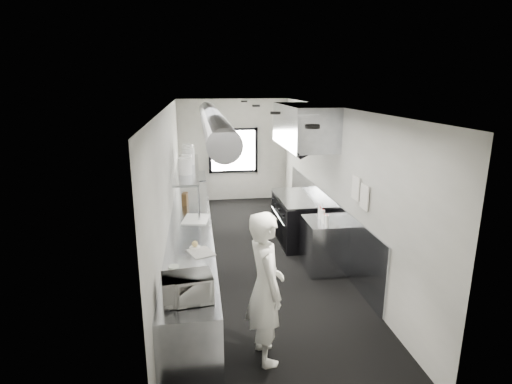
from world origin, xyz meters
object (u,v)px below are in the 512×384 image
object	(u,v)px
plate_stack_c	(188,156)
deli_tub_a	(179,287)
line_cook	(265,288)
deli_tub_b	(174,270)
far_work_table	(192,193)
cutting_board	(196,219)
pass_shelf	(188,169)
small_plate	(195,247)
knife_block	(185,199)
prep_counter	(192,248)
range	(298,219)
squeeze_bottle_c	(323,216)
microwave	(187,288)
squeeze_bottle_a	(327,221)
plate_stack_a	(185,166)
squeeze_bottle_d	(320,213)
bottle_station	(323,245)
plate_stack_b	(186,162)
plate_stack_d	(188,152)
squeeze_bottle_b	(324,219)
squeeze_bottle_e	(320,211)
exhaust_hood	(303,126)

from	to	relation	value
plate_stack_c	deli_tub_a	bearing A→B (deg)	-91.23
line_cook	deli_tub_b	distance (m)	1.21
far_work_table	deli_tub_a	distance (m)	6.06
cutting_board	plate_stack_c	size ratio (longest dim) A/B	1.61
pass_shelf	small_plate	distance (m)	2.66
knife_block	prep_counter	bearing A→B (deg)	-76.43
line_cook	cutting_board	world-z (taller)	line_cook
range	squeeze_bottle_c	bearing A→B (deg)	-87.06
microwave	squeeze_bottle_a	world-z (taller)	microwave
far_work_table	plate_stack_a	distance (m)	3.11
microwave	cutting_board	xyz separation A→B (m)	(0.10, 2.74, -0.14)
knife_block	squeeze_bottle_d	bearing A→B (deg)	-19.08
deli_tub_b	plate_stack_c	size ratio (longest dim) A/B	0.39
bottle_station	plate_stack_a	distance (m)	2.89
plate_stack_b	bottle_station	bearing A→B (deg)	-32.65
far_work_table	cutting_board	bearing A→B (deg)	-88.45
cutting_board	knife_block	xyz separation A→B (m)	(-0.21, 0.95, 0.11)
plate_stack_d	deli_tub_a	bearing A→B (deg)	-90.90
deli_tub_a	cutting_board	size ratio (longest dim) A/B	0.24
prep_counter	bottle_station	bearing A→B (deg)	-4.97
microwave	squeeze_bottle_b	bearing A→B (deg)	37.47
far_work_table	squeeze_bottle_e	distance (m)	4.34
knife_block	plate_stack_d	distance (m)	1.40
exhaust_hood	line_cook	world-z (taller)	exhaust_hood
plate_stack_b	squeeze_bottle_e	bearing A→B (deg)	-28.23
squeeze_bottle_c	microwave	bearing A→B (deg)	-134.08
deli_tub_b	squeeze_bottle_d	distance (m)	3.04
deli_tub_a	squeeze_bottle_e	world-z (taller)	squeeze_bottle_e
range	cutting_board	xyz separation A→B (m)	(-2.09, -1.01, 0.44)
squeeze_bottle_b	deli_tub_b	bearing A→B (deg)	-148.15
knife_block	plate_stack_a	bearing A→B (deg)	-74.04
bottle_station	line_cook	xyz separation A→B (m)	(-1.42, -2.24, 0.47)
squeeze_bottle_a	squeeze_bottle_b	distance (m)	0.15
deli_tub_b	squeeze_bottle_b	size ratio (longest dim) A/B	0.83
plate_stack_a	squeeze_bottle_d	distance (m)	2.61
far_work_table	line_cook	size ratio (longest dim) A/B	0.65
range	squeeze_bottle_b	world-z (taller)	squeeze_bottle_b
exhaust_hood	knife_block	size ratio (longest dim) A/B	9.48
small_plate	knife_block	world-z (taller)	knife_block
squeeze_bottle_a	exhaust_hood	bearing A→B (deg)	89.59
plate_stack_b	squeeze_bottle_c	bearing A→B (deg)	-33.38
pass_shelf	bottle_station	world-z (taller)	pass_shelf
squeeze_bottle_b	small_plate	bearing A→B (deg)	-161.59
bottle_station	small_plate	bearing A→B (deg)	-158.39
cutting_board	plate_stack_a	bearing A→B (deg)	103.91
microwave	deli_tub_a	xyz separation A→B (m)	(-0.10, 0.22, -0.10)
bottle_station	squeeze_bottle_d	bearing A→B (deg)	107.89
range	plate_stack_c	size ratio (longest dim) A/B	4.56
squeeze_bottle_d	plate_stack_c	bearing A→B (deg)	140.71
cutting_board	plate_stack_c	distance (m)	1.82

